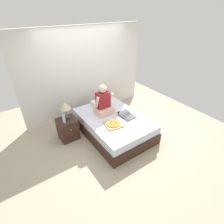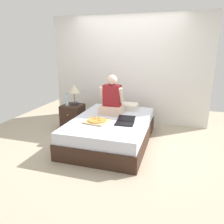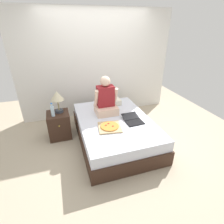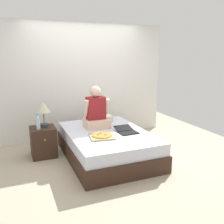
# 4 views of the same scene
# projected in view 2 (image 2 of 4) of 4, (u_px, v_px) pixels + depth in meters

# --- Properties ---
(ground_plane) EXTENTS (5.75, 5.75, 0.00)m
(ground_plane) POSITION_uv_depth(u_px,v_px,m) (111.00, 142.00, 4.27)
(ground_plane) COLOR tan
(wall_back) EXTENTS (3.75, 0.12, 2.50)m
(wall_back) POSITION_uv_depth(u_px,v_px,m) (128.00, 70.00, 5.17)
(wall_back) COLOR silver
(wall_back) RESTS_ON ground
(bed) EXTENTS (1.40, 2.03, 0.48)m
(bed) POSITION_uv_depth(u_px,v_px,m) (111.00, 130.00, 4.20)
(bed) COLOR #382319
(bed) RESTS_ON ground
(nightstand_left) EXTENTS (0.44, 0.47, 0.55)m
(nightstand_left) POSITION_uv_depth(u_px,v_px,m) (73.00, 117.00, 4.93)
(nightstand_left) COLOR #382319
(nightstand_left) RESTS_ON ground
(lamp_on_left_nightstand) EXTENTS (0.26, 0.26, 0.45)m
(lamp_on_left_nightstand) POSITION_uv_depth(u_px,v_px,m) (74.00, 90.00, 4.79)
(lamp_on_left_nightstand) COLOR #333842
(lamp_on_left_nightstand) RESTS_ON nightstand_left
(water_bottle) EXTENTS (0.07, 0.07, 0.28)m
(water_bottle) POSITION_uv_depth(u_px,v_px,m) (67.00, 101.00, 4.76)
(water_bottle) COLOR silver
(water_bottle) RESTS_ON nightstand_left
(pillow) EXTENTS (0.52, 0.34, 0.12)m
(pillow) POSITION_uv_depth(u_px,v_px,m) (125.00, 106.00, 4.76)
(pillow) COLOR silver
(pillow) RESTS_ON bed
(person_seated) EXTENTS (0.47, 0.40, 0.78)m
(person_seated) POSITION_uv_depth(u_px,v_px,m) (112.00, 100.00, 4.37)
(person_seated) COLOR beige
(person_seated) RESTS_ON bed
(laptop) EXTENTS (0.34, 0.43, 0.07)m
(laptop) POSITION_uv_depth(u_px,v_px,m) (125.00, 122.00, 3.87)
(laptop) COLOR black
(laptop) RESTS_ON bed
(pizza_box) EXTENTS (0.45, 0.45, 0.05)m
(pizza_box) POSITION_uv_depth(u_px,v_px,m) (97.00, 121.00, 3.93)
(pizza_box) COLOR tan
(pizza_box) RESTS_ON bed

